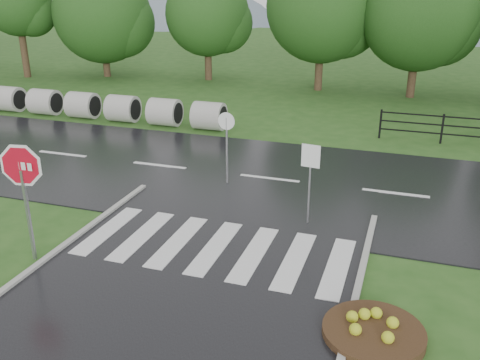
% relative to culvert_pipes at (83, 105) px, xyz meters
% --- Properties ---
extents(main_road, '(90.00, 8.00, 0.04)m').
position_rel_culvert_pipes_xyz_m(main_road, '(10.41, -5.00, -0.60)').
color(main_road, black).
rests_on(main_road, ground).
extents(crosswalk, '(6.50, 2.80, 0.02)m').
position_rel_culvert_pipes_xyz_m(crosswalk, '(10.41, -10.00, -0.54)').
color(crosswalk, silver).
rests_on(crosswalk, ground).
extents(hills, '(102.00, 48.00, 48.00)m').
position_rel_culvert_pipes_xyz_m(hills, '(13.90, 50.00, -16.14)').
color(hills, slate).
rests_on(hills, ground).
extents(treeline, '(83.20, 5.20, 10.00)m').
position_rel_culvert_pipes_xyz_m(treeline, '(11.41, 9.00, -0.60)').
color(treeline, '#1A4314').
rests_on(treeline, ground).
extents(culvert_pipes, '(13.90, 1.20, 1.20)m').
position_rel_culvert_pipes_xyz_m(culvert_pipes, '(0.00, 0.00, 0.00)').
color(culvert_pipes, '#9E9B93').
rests_on(culvert_pipes, ground).
extents(stop_sign, '(1.33, 0.25, 3.02)m').
position_rel_culvert_pipes_xyz_m(stop_sign, '(6.52, -11.79, 1.48)').
color(stop_sign, '#939399').
rests_on(stop_sign, ground).
extents(flower_bed, '(1.90, 1.90, 0.38)m').
position_rel_culvert_pipes_xyz_m(flower_bed, '(14.42, -12.24, -0.46)').
color(flower_bed, '#332111').
rests_on(flower_bed, ground).
extents(reg_sign_small, '(0.50, 0.08, 2.25)m').
position_rel_culvert_pipes_xyz_m(reg_sign_small, '(12.27, -7.88, 0.98)').
color(reg_sign_small, '#939399').
rests_on(reg_sign_small, ground).
extents(reg_sign_round, '(0.55, 0.08, 2.36)m').
position_rel_culvert_pipes_xyz_m(reg_sign_round, '(9.22, -5.82, 0.88)').
color(reg_sign_round, '#939399').
rests_on(reg_sign_round, ground).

